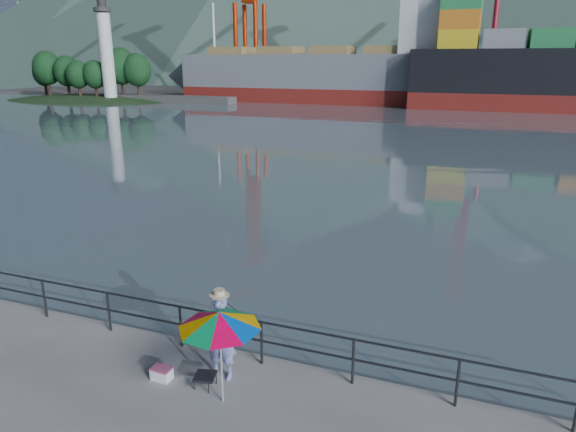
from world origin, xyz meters
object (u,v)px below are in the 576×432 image
object	(u,v)px
fisherman	(221,337)
cooler_bag	(162,374)
beach_umbrella	(219,320)
bulk_carrier	(342,74)

from	to	relation	value
fisherman	cooler_bag	xyz separation A→B (m)	(-1.13, -0.53, -0.80)
beach_umbrella	bulk_carrier	xyz separation A→B (m)	(-16.92, 71.81, 2.44)
beach_umbrella	bulk_carrier	bearing A→B (deg)	103.26
fisherman	cooler_bag	distance (m)	1.48
beach_umbrella	bulk_carrier	distance (m)	73.82
fisherman	cooler_bag	world-z (taller)	fisherman
cooler_bag	beach_umbrella	bearing A→B (deg)	-5.60
fisherman	cooler_bag	size ratio (longest dim) A/B	4.57
fisherman	bulk_carrier	bearing A→B (deg)	97.98
fisherman	beach_umbrella	bearing A→B (deg)	-67.23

